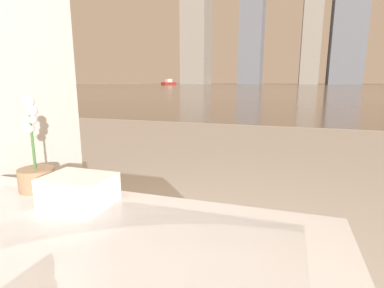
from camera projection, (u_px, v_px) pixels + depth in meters
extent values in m
cube|color=white|center=(45.00, 272.00, 0.83)|extent=(1.39, 0.94, 0.04)
cylinder|color=#8C6B4C|center=(37.00, 179.00, 1.39)|extent=(0.16, 0.16, 0.10)
cylinder|color=#38662D|center=(32.00, 136.00, 1.35)|extent=(0.01, 0.01, 0.31)
sphere|color=silver|center=(28.00, 101.00, 1.32)|extent=(0.05, 0.05, 0.05)
sphere|color=silver|center=(32.00, 110.00, 1.34)|extent=(0.05, 0.05, 0.05)
sphere|color=silver|center=(31.00, 119.00, 1.35)|extent=(0.05, 0.05, 0.05)
sphere|color=silver|center=(28.00, 128.00, 1.35)|extent=(0.05, 0.05, 0.05)
cube|color=white|center=(80.00, 199.00, 1.24)|extent=(0.27, 0.20, 0.04)
cube|color=white|center=(79.00, 190.00, 1.23)|extent=(0.27, 0.20, 0.04)
cube|color=white|center=(78.00, 181.00, 1.22)|extent=(0.27, 0.20, 0.04)
cube|color=gray|center=(286.00, 87.00, 58.34)|extent=(180.00, 110.00, 0.01)
cube|color=maroon|center=(169.00, 84.00, 87.61)|extent=(3.39, 4.82, 0.80)
cube|color=silver|center=(169.00, 81.00, 87.44)|extent=(1.77, 2.04, 0.92)
cube|color=gray|center=(196.00, 27.00, 116.73)|extent=(9.71, 11.09, 43.60)
cube|color=gray|center=(312.00, 20.00, 104.03)|extent=(6.19, 11.90, 43.97)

